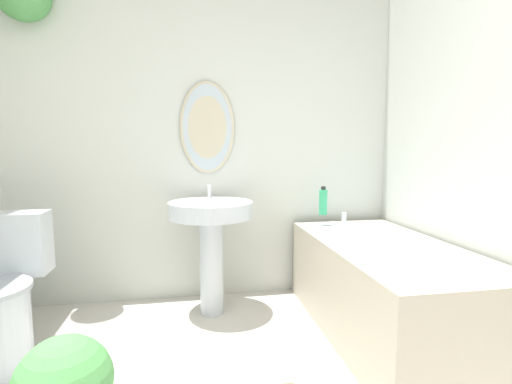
# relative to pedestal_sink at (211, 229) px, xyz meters

# --- Properties ---
(wall_back) EXTENTS (2.84, 0.33, 2.40)m
(wall_back) POSITION_rel_pedestal_sink_xyz_m (-0.09, 0.33, 0.70)
(wall_back) COLOR silver
(wall_back) RESTS_ON ground_plane
(wall_right) EXTENTS (0.06, 2.39, 2.40)m
(wall_right) POSITION_rel_pedestal_sink_xyz_m (1.39, -0.82, 0.63)
(wall_right) COLOR silver
(wall_right) RESTS_ON ground_plane
(pedestal_sink) EXTENTS (0.54, 0.54, 0.85)m
(pedestal_sink) POSITION_rel_pedestal_sink_xyz_m (0.00, 0.00, 0.00)
(pedestal_sink) COLOR silver
(pedestal_sink) RESTS_ON ground_plane
(bathtub) EXTENTS (0.72, 1.43, 0.62)m
(bathtub) POSITION_rel_pedestal_sink_xyz_m (0.99, -0.46, -0.29)
(bathtub) COLOR #B2A893
(bathtub) RESTS_ON ground_plane
(shampoo_bottle) EXTENTS (0.06, 0.06, 0.20)m
(shampoo_bottle) POSITION_rel_pedestal_sink_xyz_m (0.80, 0.11, 0.14)
(shampoo_bottle) COLOR #38B275
(shampoo_bottle) RESTS_ON bathtub
(bath_mat) EXTENTS (0.65, 0.42, 0.02)m
(bath_mat) POSITION_rel_pedestal_sink_xyz_m (0.00, -0.63, -0.56)
(bath_mat) COLOR #B7A88E
(bath_mat) RESTS_ON ground_plane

